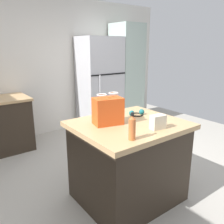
% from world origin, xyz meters
% --- Properties ---
extents(ground, '(6.51, 6.51, 0.00)m').
position_xyz_m(ground, '(0.00, 0.00, 0.00)').
color(ground, '#ADA89E').
extents(back_wall, '(5.43, 0.13, 2.57)m').
position_xyz_m(back_wall, '(-0.02, 2.30, 1.28)').
color(back_wall, silver).
rests_on(back_wall, ground).
extents(kitchen_island, '(1.12, 0.97, 0.90)m').
position_xyz_m(kitchen_island, '(-0.14, -0.31, 0.45)').
color(kitchen_island, '#33281E').
rests_on(kitchen_island, ground).
extents(refrigerator, '(0.82, 0.66, 1.86)m').
position_xyz_m(refrigerator, '(0.99, 1.91, 0.93)').
color(refrigerator, '#B7B7BC').
rests_on(refrigerator, ground).
extents(tall_cabinet, '(0.57, 0.59, 2.14)m').
position_xyz_m(tall_cabinet, '(1.70, 1.91, 1.07)').
color(tall_cabinet, '#9EB2A8').
rests_on(tall_cabinet, ground).
extents(shopping_bag, '(0.32, 0.25, 0.32)m').
position_xyz_m(shopping_bag, '(-0.34, -0.20, 1.04)').
color(shopping_bag, '#DB511E').
rests_on(shopping_bag, kitchen_island).
extents(small_box, '(0.16, 0.11, 0.14)m').
position_xyz_m(small_box, '(-0.04, -0.62, 0.97)').
color(small_box, beige).
rests_on(small_box, kitchen_island).
extents(bottle, '(0.06, 0.06, 0.24)m').
position_xyz_m(bottle, '(-0.42, -0.67, 1.01)').
color(bottle, '#C66633').
rests_on(bottle, kitchen_island).
extents(ear_defenders, '(0.20, 0.17, 0.06)m').
position_xyz_m(ear_defenders, '(0.12, -0.15, 0.92)').
color(ear_defenders, black).
rests_on(ear_defenders, kitchen_island).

